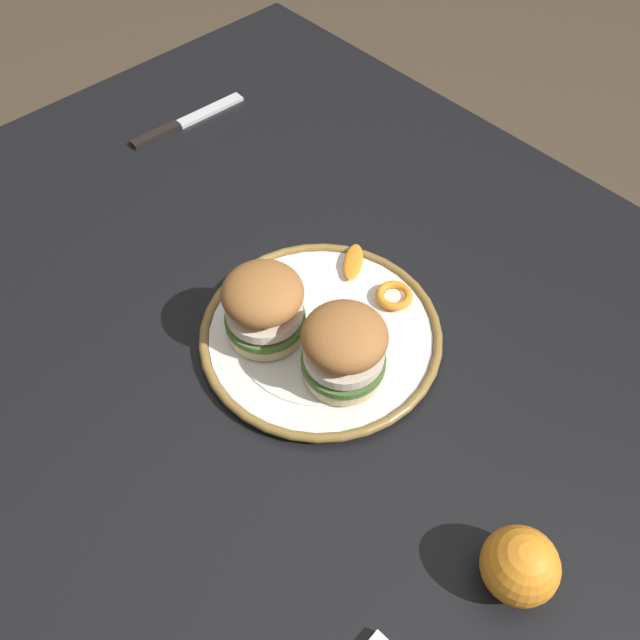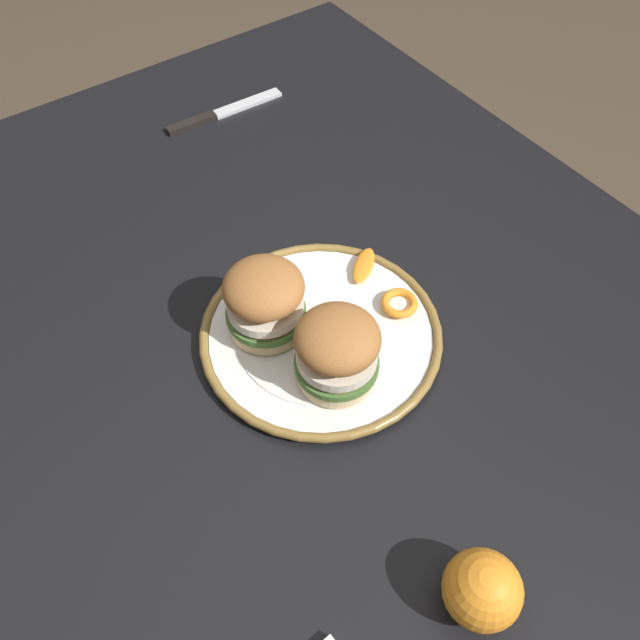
% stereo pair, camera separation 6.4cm
% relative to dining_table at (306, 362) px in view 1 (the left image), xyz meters
% --- Properties ---
extents(ground_plane, '(8.00, 8.00, 0.00)m').
position_rel_dining_table_xyz_m(ground_plane, '(0.00, 0.00, -0.67)').
color(ground_plane, '#4C3D2D').
extents(dining_table, '(1.35, 1.06, 0.76)m').
position_rel_dining_table_xyz_m(dining_table, '(0.00, 0.00, 0.00)').
color(dining_table, black).
rests_on(dining_table, ground).
extents(dinner_plate, '(0.31, 0.31, 0.02)m').
position_rel_dining_table_xyz_m(dinner_plate, '(0.03, -0.00, 0.10)').
color(dinner_plate, white).
rests_on(dinner_plate, dining_table).
extents(sandwich_half_left, '(0.12, 0.12, 0.10)m').
position_rel_dining_table_xyz_m(sandwich_half_left, '(0.10, -0.02, 0.16)').
color(sandwich_half_left, beige).
rests_on(sandwich_half_left, dinner_plate).
extents(sandwich_half_right, '(0.11, 0.11, 0.10)m').
position_rel_dining_table_xyz_m(sandwich_half_right, '(-0.02, -0.05, 0.16)').
color(sandwich_half_right, beige).
rests_on(sandwich_half_right, dinner_plate).
extents(orange_peel_curled, '(0.06, 0.06, 0.01)m').
position_rel_dining_table_xyz_m(orange_peel_curled, '(0.06, 0.11, 0.11)').
color(orange_peel_curled, orange).
rests_on(orange_peel_curled, dinner_plate).
extents(orange_peel_strip_long, '(0.06, 0.07, 0.01)m').
position_rel_dining_table_xyz_m(orange_peel_strip_long, '(-0.02, 0.11, 0.11)').
color(orange_peel_strip_long, orange).
rests_on(orange_peel_strip_long, dinner_plate).
extents(whole_orange, '(0.08, 0.08, 0.08)m').
position_rel_dining_table_xyz_m(whole_orange, '(0.39, -0.06, 0.13)').
color(whole_orange, orange).
rests_on(whole_orange, dining_table).
extents(table_knife, '(0.03, 0.22, 0.01)m').
position_rel_dining_table_xyz_m(table_knife, '(-0.46, 0.13, 0.09)').
color(table_knife, silver).
rests_on(table_knife, dining_table).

